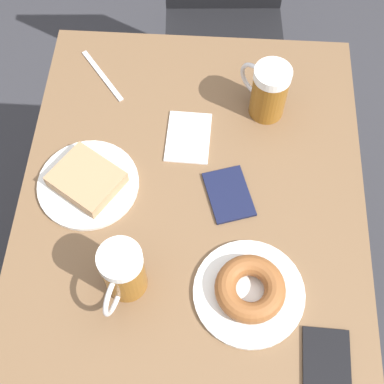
% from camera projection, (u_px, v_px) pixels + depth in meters
% --- Properties ---
extents(ground_plane, '(8.00, 8.00, 0.00)m').
position_uv_depth(ground_plane, '(192.00, 299.00, 1.83)').
color(ground_plane, '#333338').
extents(table, '(0.75, 0.94, 0.76)m').
position_uv_depth(table, '(192.00, 211.00, 1.22)').
color(table, brown).
rests_on(table, ground_plane).
extents(chair, '(0.42, 0.42, 0.87)m').
position_uv_depth(chair, '(225.00, 6.00, 1.77)').
color(chair, black).
rests_on(chair, ground_plane).
extents(plate_with_cake, '(0.22, 0.22, 0.04)m').
position_uv_depth(plate_with_cake, '(87.00, 182.00, 1.16)').
color(plate_with_cake, white).
rests_on(plate_with_cake, table).
extents(plate_with_donut, '(0.22, 0.22, 0.05)m').
position_uv_depth(plate_with_donut, '(250.00, 290.00, 1.04)').
color(plate_with_donut, white).
rests_on(plate_with_donut, table).
extents(beer_mug_left, '(0.08, 0.13, 0.14)m').
position_uv_depth(beer_mug_left, '(123.00, 272.00, 1.00)').
color(beer_mug_left, '#8C5619').
rests_on(beer_mug_left, table).
extents(beer_mug_center, '(0.11, 0.11, 0.14)m').
position_uv_depth(beer_mug_center, '(268.00, 91.00, 1.21)').
color(beer_mug_center, '#8C5619').
rests_on(beer_mug_center, table).
extents(napkin_folded, '(0.10, 0.14, 0.00)m').
position_uv_depth(napkin_folded, '(188.00, 137.00, 1.23)').
color(napkin_folded, white).
rests_on(napkin_folded, table).
extents(fork, '(0.12, 0.15, 0.00)m').
position_uv_depth(fork, '(102.00, 75.00, 1.31)').
color(fork, silver).
rests_on(fork, table).
extents(passport_near_edge, '(0.12, 0.15, 0.01)m').
position_uv_depth(passport_near_edge, '(229.00, 194.00, 1.16)').
color(passport_near_edge, '#141938').
rests_on(passport_near_edge, table).
extents(passport_far_edge, '(0.09, 0.13, 0.01)m').
position_uv_depth(passport_far_edge, '(327.00, 362.00, 0.99)').
color(passport_far_edge, black).
rests_on(passport_far_edge, table).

